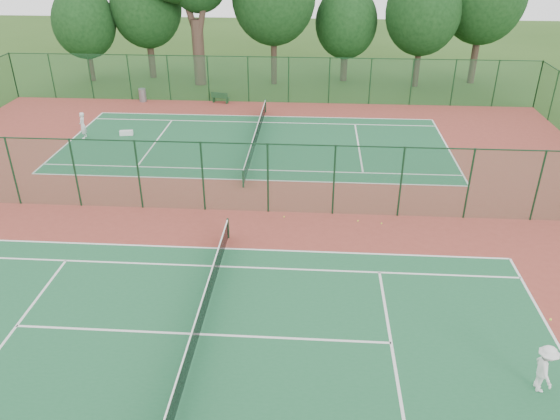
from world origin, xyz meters
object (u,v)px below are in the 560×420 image
(player_near, at_px, (545,369))
(bench, at_px, (220,97))
(player_far, at_px, (83,125))
(kit_bag, at_px, (126,133))
(trash_bin, at_px, (142,95))

(player_near, xyz_separation_m, bench, (-14.26, 28.24, -0.37))
(player_near, bearing_deg, player_far, 48.63)
(bench, bearing_deg, player_far, -118.19)
(bench, bearing_deg, kit_bag, -109.13)
(player_near, height_order, trash_bin, player_near)
(player_near, xyz_separation_m, kit_bag, (-19.20, 20.69, -0.65))
(trash_bin, bearing_deg, player_near, -54.28)
(trash_bin, relative_size, bench, 0.70)
(player_far, height_order, trash_bin, player_far)
(bench, xyz_separation_m, kit_bag, (-4.93, -7.55, -0.28))
(trash_bin, distance_m, kit_bag, 7.66)
(player_near, distance_m, bench, 31.64)
(trash_bin, bearing_deg, kit_bag, -81.56)
(player_near, distance_m, trash_bin, 34.81)
(player_far, relative_size, kit_bag, 2.01)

